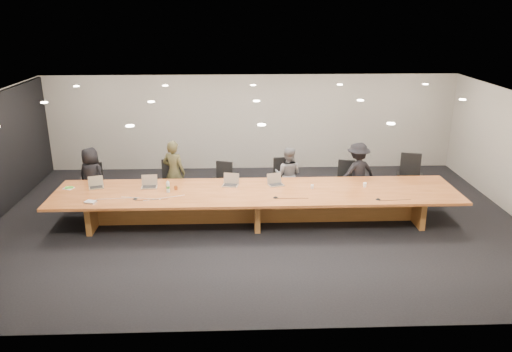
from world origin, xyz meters
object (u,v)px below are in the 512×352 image
at_px(av_box, 90,202).
at_px(mic_left, 135,199).
at_px(chair_mid_left, 222,182).
at_px(chair_far_left, 94,185).
at_px(mic_right, 378,199).
at_px(chair_right, 346,181).
at_px(person_a, 92,177).
at_px(laptop_b, 149,182).
at_px(conference_table, 257,200).
at_px(chair_far_right, 410,178).
at_px(laptop_a, 96,183).
at_px(paper_cup_near, 312,187).
at_px(person_b, 174,172).
at_px(laptop_c, 230,180).
at_px(chair_left, 171,183).
at_px(paper_cup_far, 365,185).
at_px(person_d, 357,173).
at_px(laptop_d, 276,180).
at_px(mic_center, 276,197).
at_px(chair_mid_right, 284,180).
at_px(amber_mug, 176,188).
at_px(person_c, 288,175).
at_px(water_bottle, 168,187).

xyz_separation_m(av_box, mic_left, (0.90, 0.16, -0.00)).
bearing_deg(chair_mid_left, chair_far_left, -159.81).
height_order(chair_far_left, mic_right, chair_far_left).
xyz_separation_m(chair_right, person_a, (-6.24, -0.10, 0.22)).
xyz_separation_m(laptop_b, mic_left, (-0.19, -0.71, -0.13)).
distance_m(conference_table, chair_far_right, 4.06).
bearing_deg(laptop_a, laptop_b, -18.44).
relative_size(chair_right, paper_cup_near, 11.77).
height_order(person_b, laptop_c, person_b).
distance_m(chair_left, person_a, 1.91).
distance_m(person_a, paper_cup_far, 6.51).
relative_size(laptop_a, mic_left, 3.06).
xyz_separation_m(conference_table, av_box, (-3.51, -0.56, 0.25)).
height_order(conference_table, paper_cup_near, paper_cup_near).
height_order(chair_far_right, person_d, person_d).
height_order(person_a, av_box, person_a).
bearing_deg(person_b, paper_cup_near, -177.82).
height_order(chair_mid_left, laptop_d, laptop_d).
relative_size(paper_cup_far, av_box, 0.44).
distance_m(paper_cup_near, mic_center, 1.02).
relative_size(chair_right, laptop_d, 2.98).
bearing_deg(laptop_a, chair_mid_right, -5.71).
relative_size(chair_mid_right, amber_mug, 12.22).
height_order(paper_cup_far, mic_center, paper_cup_far).
height_order(chair_far_right, av_box, chair_far_right).
xyz_separation_m(chair_left, mic_center, (2.45, -1.59, 0.21)).
relative_size(chair_left, mic_right, 9.96).
xyz_separation_m(chair_left, amber_mug, (0.25, -1.01, 0.24)).
xyz_separation_m(amber_mug, mic_center, (2.20, -0.58, -0.03)).
xyz_separation_m(chair_far_left, laptop_d, (4.39, -0.84, 0.36)).
relative_size(chair_far_left, person_c, 0.74).
height_order(conference_table, person_d, person_d).
bearing_deg(mic_center, chair_right, 41.98).
bearing_deg(chair_right, person_c, -165.88).
bearing_deg(water_bottle, mic_left, -149.00).
xyz_separation_m(chair_mid_right, laptop_d, (-0.28, -0.87, 0.33)).
distance_m(person_d, mic_left, 5.37).
bearing_deg(av_box, laptop_b, 56.94).
bearing_deg(paper_cup_far, chair_right, 99.93).
bearing_deg(av_box, mic_left, 28.35).
xyz_separation_m(person_a, mic_left, (1.34, -1.57, 0.03)).
bearing_deg(mic_center, person_d, 36.22).
bearing_deg(laptop_d, conference_table, -159.27).
distance_m(conference_table, person_c, 1.50).
height_order(conference_table, paper_cup_far, paper_cup_far).
distance_m(av_box, mic_right, 6.09).
distance_m(chair_right, mic_left, 5.18).
relative_size(person_d, amber_mug, 16.70).
xyz_separation_m(conference_table, person_c, (0.83, 1.24, 0.18)).
bearing_deg(mic_right, water_bottle, 172.30).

